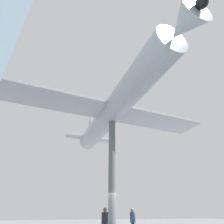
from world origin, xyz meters
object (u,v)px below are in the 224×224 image
object	(u,v)px
visitor_person	(133,220)
visitor_second	(105,221)
support_pylon_central	(112,174)
suspended_airplane	(113,110)

from	to	relation	value
visitor_person	visitor_second	distance (m)	2.65
support_pylon_central	suspended_airplane	distance (m)	4.33
suspended_airplane	visitor_second	bearing A→B (deg)	-101.30
suspended_airplane	visitor_second	xyz separation A→B (m)	(-0.21, -3.03, -6.76)
visitor_person	support_pylon_central	bearing A→B (deg)	-162.40
visitor_second	support_pylon_central	bearing A→B (deg)	76.18
support_pylon_central	visitor_second	size ratio (longest dim) A/B	3.84
suspended_airplane	support_pylon_central	bearing A→B (deg)	-90.00
support_pylon_central	visitor_second	xyz separation A→B (m)	(-0.25, -2.77, -2.44)
support_pylon_central	visitor_person	bearing A→B (deg)	-124.32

